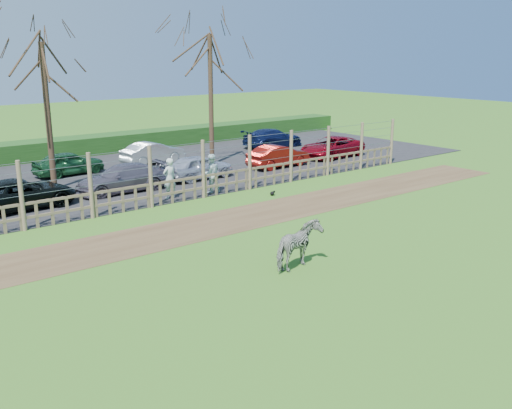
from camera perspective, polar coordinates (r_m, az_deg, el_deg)
ground at (r=17.06m, az=2.60°, el=-5.82°), size 120.00×120.00×0.00m
dirt_strip at (r=20.47m, az=-5.68°, el=-2.28°), size 34.00×2.80×0.01m
asphalt at (r=29.14m, az=-16.44°, el=2.41°), size 44.00×13.00×0.04m
hedge at (r=35.54m, az=-20.83°, el=5.09°), size 46.00×2.00×1.10m
fence at (r=23.19m, az=-10.44°, el=1.65°), size 30.16×0.16×2.50m
tree_mid at (r=26.91m, az=-20.39°, el=11.54°), size 4.80×4.80×6.83m
tree_right at (r=31.35m, az=-4.59°, el=13.45°), size 4.80×4.80×7.35m
zebra at (r=16.42m, az=4.28°, el=-4.14°), size 1.75×1.11×1.37m
visitor_a at (r=24.36m, az=-8.64°, el=2.60°), size 0.68×0.50×1.72m
visitor_b at (r=25.16m, az=-4.53°, el=3.12°), size 0.92×0.76×1.72m
crow at (r=24.87m, az=1.65°, el=1.12°), size 0.25×0.19×0.21m
car_2 at (r=24.39m, az=-22.49°, el=1.00°), size 4.46×2.32×1.20m
car_3 at (r=26.03m, az=-13.24°, el=2.57°), size 4.18×1.80×1.20m
car_4 at (r=28.04m, az=-5.76°, el=3.77°), size 3.59×1.60×1.20m
car_5 at (r=30.90m, az=2.26°, el=4.88°), size 3.68×1.39×1.20m
car_6 at (r=34.12m, az=7.59°, el=5.72°), size 4.47×2.34×1.20m
car_10 at (r=30.38m, az=-18.23°, el=3.96°), size 3.66×1.80×1.20m
car_11 at (r=32.40m, az=-10.28°, el=5.12°), size 3.77×1.72×1.20m
car_13 at (r=37.51m, az=1.68°, el=6.67°), size 4.23×1.93×1.20m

